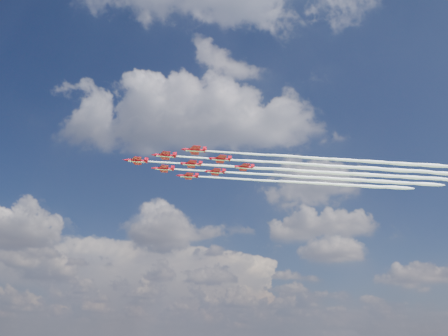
# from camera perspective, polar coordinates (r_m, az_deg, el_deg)

# --- Properties ---
(jet_lead) EXTENTS (116.12, 31.68, 2.34)m
(jet_lead) POSITION_cam_1_polar(r_m,az_deg,el_deg) (176.26, 7.29, -0.18)
(jet_lead) COLOR red
(jet_row2_port) EXTENTS (116.12, 31.68, 2.34)m
(jet_row2_port) POSITION_cam_1_polar(r_m,az_deg,el_deg) (173.52, 11.22, 0.43)
(jet_row2_port) COLOR red
(jet_row2_starb) EXTENTS (116.12, 31.68, 2.34)m
(jet_row2_starb) POSITION_cam_1_polar(r_m,az_deg,el_deg) (185.35, 9.81, -1.12)
(jet_row2_starb) COLOR red
(jet_row3_port) EXTENTS (116.12, 31.68, 2.34)m
(jet_row3_port) POSITION_cam_1_polar(r_m,az_deg,el_deg) (171.63, 15.26, 1.04)
(jet_row3_port) COLOR red
(jet_row3_centre) EXTENTS (116.12, 31.68, 2.34)m
(jet_row3_centre) POSITION_cam_1_polar(r_m,az_deg,el_deg) (183.09, 13.58, -0.56)
(jet_row3_centre) COLOR red
(jet_row3_starb) EXTENTS (116.12, 31.68, 2.34)m
(jet_row3_starb) POSITION_cam_1_polar(r_m,az_deg,el_deg) (194.81, 12.09, -1.97)
(jet_row3_starb) COLOR red
(jet_row4_port) EXTENTS (116.12, 31.68, 2.34)m
(jet_row4_port) POSITION_cam_1_polar(r_m,az_deg,el_deg) (181.65, 17.41, 0.02)
(jet_row4_port) COLOR red
(jet_row4_starb) EXTENTS (116.12, 31.68, 2.34)m
(jet_row4_starb) POSITION_cam_1_polar(r_m,az_deg,el_deg) (192.99, 15.69, -1.44)
(jet_row4_starb) COLOR red
(jet_tail) EXTENTS (116.12, 31.68, 2.34)m
(jet_tail) POSITION_cam_1_polar(r_m,az_deg,el_deg) (191.95, 19.34, -0.90)
(jet_tail) COLOR red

